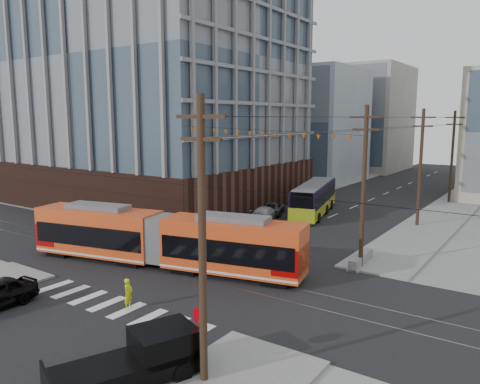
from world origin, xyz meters
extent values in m
plane|color=slate|center=(0.00, 0.00, 0.00)|extent=(160.00, 160.00, 0.00)
cube|color=#381E16|center=(-22.00, 23.00, 14.30)|extent=(30.00, 25.00, 28.60)
cube|color=#8C99A5|center=(-17.00, 52.00, 9.00)|extent=(18.00, 16.00, 18.00)
cube|color=gray|center=(-14.00, 72.00, 10.00)|extent=(16.00, 18.00, 20.00)
cylinder|color=black|center=(8.50, -6.00, 5.50)|extent=(0.30, 0.30, 11.00)
cylinder|color=black|center=(8.50, 56.00, 5.50)|extent=(0.30, 0.30, 11.00)
imported|color=silver|center=(-5.01, 13.81, 0.70)|extent=(1.91, 4.38, 1.40)
imported|color=silver|center=(-5.04, 20.68, 0.65)|extent=(2.61, 4.72, 1.29)
imported|color=#464647|center=(-5.71, 23.33, 0.65)|extent=(3.70, 5.15, 1.30)
imported|color=#C0DE0D|center=(0.66, -2.72, 0.83)|extent=(0.54, 0.69, 1.66)
cube|color=slate|center=(8.30, 11.64, 0.38)|extent=(1.06, 3.86, 0.76)
camera|label=1|loc=(19.13, -19.01, 10.15)|focal=35.00mm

